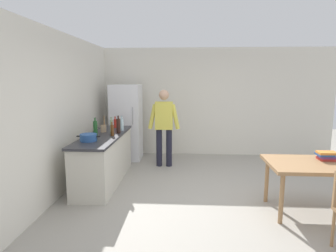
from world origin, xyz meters
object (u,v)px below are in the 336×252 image
cooking_pot (88,137)px  bottle_wine_green (95,128)px  bottle_water_clear (122,124)px  bottle_sauce_red (115,123)px  person (164,123)px  utensil_jar (104,128)px  bottle_vinegar_tall (111,127)px  bottle_wine_dark (118,126)px  refrigerator (126,122)px  dining_table (318,168)px  bottle_beer_brown (112,130)px  book_stack (326,156)px

cooking_pot → bottle_wine_green: 0.42m
bottle_water_clear → bottle_sauce_red: bearing=123.5°
bottle_sauce_red → person: bearing=12.4°
cooking_pot → bottle_wine_green: (-0.01, 0.41, 0.09)m
utensil_jar → bottle_vinegar_tall: same height
person → bottle_water_clear: size_ratio=5.67×
cooking_pot → bottle_wine_dark: 0.80m
bottle_vinegar_tall → person: bearing=43.8°
utensil_jar → bottle_wine_dark: bottle_wine_dark is taller
utensil_jar → bottle_vinegar_tall: bearing=-37.1°
refrigerator → bottle_wine_dark: bearing=-84.4°
person → dining_table: person is taller
dining_table → bottle_sauce_red: size_ratio=5.83×
cooking_pot → utensil_jar: size_ratio=1.25×
bottle_water_clear → bottle_beer_brown: bottle_water_clear is taller
utensil_jar → bottle_beer_brown: utensil_jar is taller
person → book_stack: person is taller
refrigerator → utensil_jar: bearing=-98.0°
bottle_beer_brown → book_stack: bearing=-14.5°
refrigerator → cooking_pot: 2.15m
utensil_jar → bottle_water_clear: utensil_jar is taller
utensil_jar → bottle_water_clear: (0.32, 0.20, 0.05)m
utensil_jar → bottle_wine_dark: bearing=-18.6°
refrigerator → bottle_sauce_red: bearing=-95.8°
person → book_stack: 3.23m
book_stack → bottle_water_clear: bearing=156.5°
refrigerator → person: refrigerator is taller
bottle_wine_dark → book_stack: size_ratio=1.29×
bottle_wine_green → bottle_water_clear: 0.71m
person → bottle_vinegar_tall: person is taller
bottle_water_clear → book_stack: bottle_water_clear is taller
dining_table → bottle_sauce_red: (-3.38, 1.92, 0.32)m
bottle_sauce_red → book_stack: (3.55, -1.78, -0.18)m
dining_table → cooking_pot: bearing=170.9°
person → dining_table: (2.35, -2.15, -0.31)m
bottle_sauce_red → bottle_water_clear: bearing=-56.5°
bottle_vinegar_tall → book_stack: size_ratio=1.21×
refrigerator → bottle_beer_brown: size_ratio=6.92×
dining_table → bottle_water_clear: size_ratio=4.67×
refrigerator → bottle_water_clear: (0.14, -1.11, 0.13)m
book_stack → bottle_vinegar_tall: bearing=162.3°
bottle_water_clear → cooking_pot: bearing=-108.3°
cooking_pot → bottle_water_clear: 1.09m
bottle_beer_brown → dining_table: bearing=-17.7°
person → dining_table: bearing=-42.4°
bottle_vinegar_tall → book_stack: 3.64m
bottle_wine_green → bottle_wine_dark: (0.35, 0.31, 0.00)m
person → bottle_sauce_red: 1.05m
bottle_beer_brown → person: bearing=52.3°
utensil_jar → bottle_beer_brown: size_ratio=1.23×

